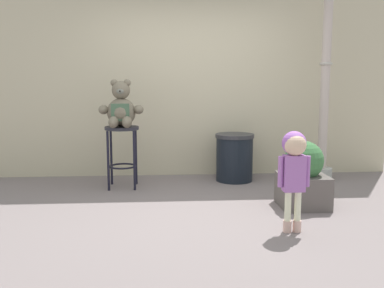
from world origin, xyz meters
The scene contains 8 objects.
ground_plane centered at (0.00, 0.00, 0.00)m, with size 24.00×24.00×0.00m, color slate.
building_wall centered at (0.00, 1.94, 1.68)m, with size 6.05×0.30×3.35m, color #BCB193.
bar_stool_with_teddy centered at (-0.89, 1.09, 0.58)m, with size 0.44×0.44×0.80m.
teddy_bear centered at (-0.89, 1.06, 1.02)m, with size 0.57×0.51×0.60m.
child_walking centered at (0.81, -0.71, 0.67)m, with size 0.30×0.23×0.93m.
trash_bin centered at (0.63, 1.37, 0.33)m, with size 0.54×0.54×0.66m.
lamppost centered at (1.85, 1.30, 1.10)m, with size 0.29×0.29×2.78m.
planter_with_shrub centered at (1.17, 0.07, 0.34)m, with size 0.50×0.50×0.73m.
Camera 1 is at (-0.37, -4.37, 1.36)m, focal length 39.56 mm.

